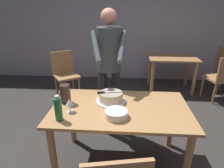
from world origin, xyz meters
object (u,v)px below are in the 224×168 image
object	(u,v)px
background_chair_0	(65,72)
cake_on_platter	(111,97)
main_dining_table	(120,117)
background_table	(172,64)
plate_stack	(116,114)
background_chair_1	(222,77)
person_cutting_cake	(109,61)
cake_knife	(104,92)
hurricane_lamp	(65,94)
water_bottle	(58,109)
wine_glass_near	(69,103)

from	to	relation	value
background_chair_0	cake_on_platter	bearing A→B (deg)	-58.13
main_dining_table	background_table	world-z (taller)	main_dining_table
cake_on_platter	plate_stack	bearing A→B (deg)	-76.84
main_dining_table	background_chair_1	size ratio (longest dim) A/B	1.60
plate_stack	person_cutting_cake	size ratio (longest dim) A/B	0.13
main_dining_table	background_chair_1	bearing A→B (deg)	43.62
cake_on_platter	background_table	size ratio (longest dim) A/B	0.34
background_table	plate_stack	bearing A→B (deg)	-113.29
background_chair_0	background_chair_1	xyz separation A→B (m)	(3.05, -0.06, 0.00)
main_dining_table	cake_on_platter	size ratio (longest dim) A/B	4.23
background_table	cake_on_platter	bearing A→B (deg)	-117.85
cake_knife	main_dining_table	bearing A→B (deg)	-30.12
person_cutting_cake	background_chair_0	xyz separation A→B (m)	(-1.00, 1.20, -0.58)
main_dining_table	plate_stack	size ratio (longest dim) A/B	6.54
hurricane_lamp	person_cutting_cake	size ratio (longest dim) A/B	0.12
cake_on_platter	person_cutting_cake	bearing A→B (deg)	97.30
cake_on_platter	hurricane_lamp	bearing A→B (deg)	-172.90
water_bottle	hurricane_lamp	bearing A→B (deg)	96.49
wine_glass_near	background_table	world-z (taller)	wine_glass_near
plate_stack	wine_glass_near	distance (m)	0.48
background_chair_1	main_dining_table	bearing A→B (deg)	-136.38
background_chair_0	wine_glass_near	bearing A→B (deg)	-71.13
person_cutting_cake	main_dining_table	bearing A→B (deg)	-74.62
cake_on_platter	background_chair_0	distance (m)	2.05
background_table	water_bottle	bearing A→B (deg)	-121.84
cake_knife	person_cutting_cake	xyz separation A→B (m)	(0.00, 0.53, 0.21)
cake_knife	wine_glass_near	world-z (taller)	wine_glass_near
cake_on_platter	main_dining_table	bearing A→B (deg)	-47.52
main_dining_table	wine_glass_near	xyz separation A→B (m)	(-0.50, -0.13, 0.22)
background_table	background_chair_0	bearing A→B (deg)	-168.67
main_dining_table	water_bottle	world-z (taller)	water_bottle
plate_stack	wine_glass_near	size ratio (longest dim) A/B	1.53
main_dining_table	cake_knife	distance (m)	0.31
person_cutting_cake	hurricane_lamp	bearing A→B (deg)	-126.21
cake_on_platter	water_bottle	size ratio (longest dim) A/B	1.36
background_chair_1	person_cutting_cake	bearing A→B (deg)	-150.78
water_bottle	cake_on_platter	bearing A→B (deg)	41.87
plate_stack	hurricane_lamp	bearing A→B (deg)	155.58
background_chair_1	background_table	bearing A→B (deg)	149.25
background_chair_0	plate_stack	bearing A→B (deg)	-60.71
cake_on_platter	cake_knife	bearing A→B (deg)	-167.84
main_dining_table	hurricane_lamp	world-z (taller)	hurricane_lamp
cake_knife	cake_on_platter	bearing A→B (deg)	12.16
wine_glass_near	person_cutting_cake	size ratio (longest dim) A/B	0.08
cake_on_platter	wine_glass_near	world-z (taller)	wine_glass_near
plate_stack	background_chair_0	xyz separation A→B (m)	(-1.14, 2.04, -0.29)
cake_on_platter	hurricane_lamp	xyz separation A→B (m)	(-0.49, -0.06, 0.06)
hurricane_lamp	main_dining_table	bearing A→B (deg)	-5.50
plate_stack	wine_glass_near	xyz separation A→B (m)	(-0.47, 0.06, 0.07)
wine_glass_near	cake_on_platter	bearing A→B (deg)	32.79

